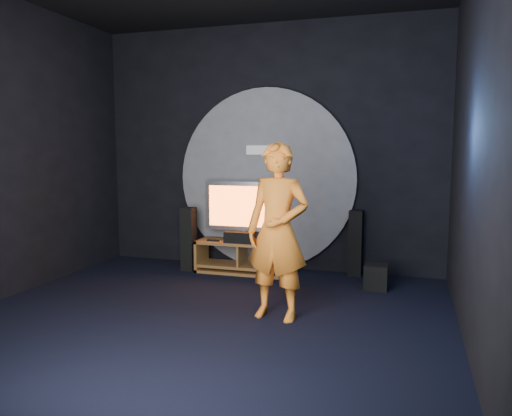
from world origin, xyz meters
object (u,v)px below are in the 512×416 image
Objects in this scene: media_console at (242,259)px; player at (278,231)px; tower_speaker_left at (189,239)px; tower_speaker_right at (355,243)px; subwoofer at (376,277)px; tv at (243,208)px.

player reaches higher than media_console.
tower_speaker_left is 0.50× the size of player.
tower_speaker_right is at bearing 11.07° from media_console.
tower_speaker_left is 2.90× the size of subwoofer.
player reaches higher than tower_speaker_left.
media_console is at bearing 170.84° from subwoofer.
tower_speaker_left is (-0.78, -0.14, -0.45)m from tv.
tower_speaker_left is at bearing -169.55° from tv.
media_console is 1.58m from tower_speaker_right.
tower_speaker_left is at bearing -170.78° from tower_speaker_right.
tower_speaker_right is 2.12m from player.
tower_speaker_right is 0.50× the size of player.
player reaches higher than tower_speaker_right.
tower_speaker_left is 2.67m from subwoofer.
subwoofer is at bearing 64.90° from player.
media_console is 1.14× the size of tv.
tv is 0.91m from tower_speaker_left.
media_console is 4.09× the size of subwoofer.
player is at bearing -123.00° from subwoofer.
media_console is at bearing 5.56° from tower_speaker_left.
tower_speaker_right is (1.53, 0.30, 0.26)m from media_console.
player is at bearing -60.57° from media_console.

